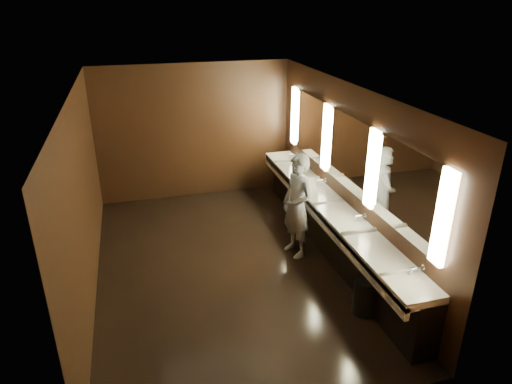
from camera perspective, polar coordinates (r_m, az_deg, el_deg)
floor at (r=7.47m, az=-3.68°, el=-9.15°), size 6.00×6.00×0.00m
ceiling at (r=6.41m, az=-4.33°, el=12.44°), size 4.00×6.00×0.02m
wall_back at (r=9.62m, az=-7.68°, el=7.45°), size 4.00×0.02×2.80m
wall_front at (r=4.29m, az=4.54°, el=-14.19°), size 4.00×0.02×2.80m
wall_left at (r=6.75m, az=-20.82°, el=-0.98°), size 0.02×6.00×2.80m
wall_right at (r=7.44m, az=11.28°, el=2.39°), size 0.02×6.00×2.80m
sink_counter at (r=7.72m, az=9.37°, el=-4.02°), size 0.55×5.40×1.01m
mirror_band at (r=7.32m, az=11.35°, el=4.93°), size 0.06×5.03×1.15m
person at (r=7.41m, az=5.14°, el=-1.79°), size 0.57×0.72×1.74m
trash_bin at (r=6.51m, az=13.53°, el=-12.55°), size 0.37×0.37×0.52m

